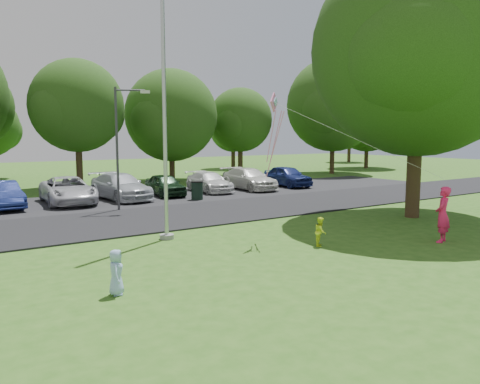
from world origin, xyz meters
TOP-DOWN VIEW (x-y plane):
  - ground at (0.00, 0.00)m, footprint 120.00×120.00m
  - park_road at (0.00, 9.00)m, footprint 60.00×6.00m
  - parking_strip at (0.00, 15.50)m, footprint 42.00×7.00m
  - flagpole at (-3.50, 5.00)m, footprint 0.50×0.50m
  - street_lamp at (-2.53, 11.87)m, footprint 1.56×0.82m
  - trash_can at (2.13, 13.00)m, footprint 0.69×0.69m
  - big_tree at (7.40, 2.85)m, footprint 9.73×9.18m
  - tree_row at (1.59, 24.23)m, footprint 64.35×11.94m
  - horizon_trees at (4.06, 33.88)m, footprint 77.46×7.20m
  - parked_cars at (0.47, 15.51)m, footprint 22.99×5.23m
  - woman at (4.06, -0.72)m, footprint 0.82×0.68m
  - child_yellow at (0.23, 1.19)m, footprint 0.59×0.59m
  - child_blue at (-6.95, 0.33)m, footprint 0.50×0.60m
  - kite at (-0.38, 2.76)m, footprint 4.82×3.83m

SIDE VIEW (x-z plane):
  - ground at x=0.00m, z-range 0.00..0.00m
  - park_road at x=0.00m, z-range 0.00..0.06m
  - parking_strip at x=0.00m, z-range 0.00..0.06m
  - child_yellow at x=0.23m, z-range 0.00..0.96m
  - child_blue at x=-6.95m, z-range 0.00..1.05m
  - trash_can at x=2.13m, z-range 0.00..1.09m
  - parked_cars at x=0.47m, z-range 0.02..1.47m
  - woman at x=4.06m, z-range 0.00..1.91m
  - street_lamp at x=-2.53m, z-range 0.59..6.49m
  - flagpole at x=-3.50m, z-range -0.83..9.17m
  - kite at x=-0.38m, z-range 2.83..5.74m
  - horizon_trees at x=4.06m, z-range 0.79..7.81m
  - tree_row at x=1.59m, z-range 0.27..11.15m
  - big_tree at x=7.40m, z-range 1.11..12.98m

